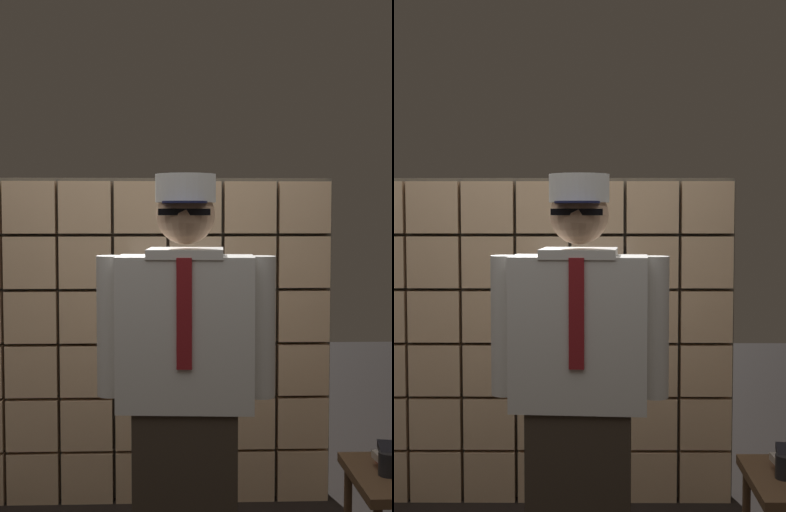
{
  "view_description": "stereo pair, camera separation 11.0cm",
  "coord_description": "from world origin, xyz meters",
  "views": [
    {
      "loc": [
        0.16,
        -2.36,
        1.57
      ],
      "look_at": [
        0.26,
        0.32,
        1.4
      ],
      "focal_mm": 49.23,
      "sensor_mm": 36.0,
      "label": 1
    },
    {
      "loc": [
        0.27,
        -2.36,
        1.57
      ],
      "look_at": [
        0.26,
        0.32,
        1.4
      ],
      "focal_mm": 49.23,
      "sensor_mm": 36.0,
      "label": 2
    }
  ],
  "objects": [
    {
      "name": "standing_person",
      "position": [
        0.22,
        0.28,
        0.89
      ],
      "size": [
        0.68,
        0.3,
        1.71
      ],
      "rotation": [
        0.0,
        0.0,
        -0.07
      ],
      "color": "#382D23",
      "rests_on": "ground"
    },
    {
      "name": "coffee_mug",
      "position": [
        1.05,
        0.4,
        0.55
      ],
      "size": [
        0.13,
        0.08,
        0.09
      ],
      "color": "black",
      "rests_on": "side_table"
    },
    {
      "name": "glass_block_wall",
      "position": [
        -0.0,
        1.39,
        0.87
      ],
      "size": [
        2.07,
        0.1,
        1.77
      ],
      "color": "#E0B78C",
      "rests_on": "ground"
    }
  ]
}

